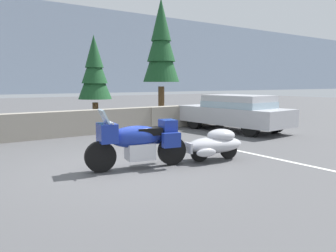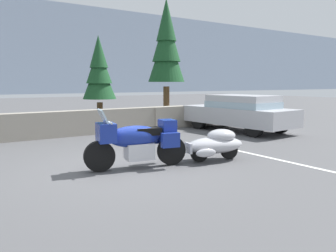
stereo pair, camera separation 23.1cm
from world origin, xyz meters
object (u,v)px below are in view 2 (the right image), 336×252
(car_shaped_trailer, at_px, (215,144))
(pine_tree_tall, at_px, (166,45))
(touring_motorcycle, at_px, (137,140))
(sedan_at_right_edge, at_px, (239,111))
(pine_tree_secondary, at_px, (99,71))

(car_shaped_trailer, relative_size, pine_tree_tall, 0.38)
(car_shaped_trailer, height_order, pine_tree_tall, pine_tree_tall)
(touring_motorcycle, distance_m, sedan_at_right_edge, 6.81)
(pine_tree_tall, bearing_deg, pine_tree_secondary, -166.16)
(car_shaped_trailer, xyz_separation_m, pine_tree_tall, (3.88, 7.94, 3.29))
(car_shaped_trailer, distance_m, sedan_at_right_edge, 5.37)
(sedan_at_right_edge, height_order, pine_tree_secondary, pine_tree_secondary)
(touring_motorcycle, height_order, pine_tree_tall, pine_tree_tall)
(sedan_at_right_edge, height_order, pine_tree_tall, pine_tree_tall)
(touring_motorcycle, relative_size, sedan_at_right_edge, 0.50)
(touring_motorcycle, xyz_separation_m, pine_tree_tall, (5.83, 7.54, 3.08))
(sedan_at_right_edge, bearing_deg, touring_motorcycle, -154.67)
(pine_tree_tall, bearing_deg, sedan_at_right_edge, -85.89)
(car_shaped_trailer, xyz_separation_m, pine_tree_secondary, (-0.03, 6.97, 1.95))
(touring_motorcycle, distance_m, car_shaped_trailer, 1.99)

